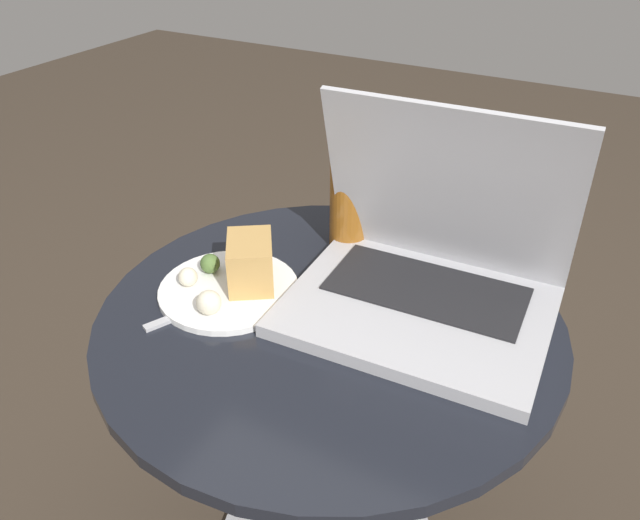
{
  "coord_description": "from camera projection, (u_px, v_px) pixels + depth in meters",
  "views": [
    {
      "loc": [
        0.3,
        -0.58,
        1.03
      ],
      "look_at": [
        -0.02,
        0.01,
        0.6
      ],
      "focal_mm": 35.0,
      "sensor_mm": 36.0,
      "label": 1
    }
  ],
  "objects": [
    {
      "name": "snack_plate",
      "position": [
        236.0,
        277.0,
        0.85
      ],
      "size": [
        0.19,
        0.19,
        0.07
      ],
      "color": "white",
      "rests_on": "table"
    },
    {
      "name": "laptop",
      "position": [
        427.0,
        270.0,
        0.81
      ],
      "size": [
        0.34,
        0.27,
        0.26
      ],
      "color": "#B2B2B7",
      "rests_on": "table"
    },
    {
      "name": "beer_glass",
      "position": [
        349.0,
        190.0,
        0.92
      ],
      "size": [
        0.06,
        0.06,
        0.18
      ],
      "color": "brown",
      "rests_on": "table"
    },
    {
      "name": "fork",
      "position": [
        215.0,
        301.0,
        0.84
      ],
      "size": [
        0.09,
        0.16,
        0.0
      ],
      "color": "#B2B2B7",
      "rests_on": "table"
    },
    {
      "name": "table",
      "position": [
        328.0,
        403.0,
        0.91
      ],
      "size": [
        0.61,
        0.61,
        0.53
      ],
      "color": "#9E9EA3",
      "rests_on": "ground_plane"
    }
  ]
}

